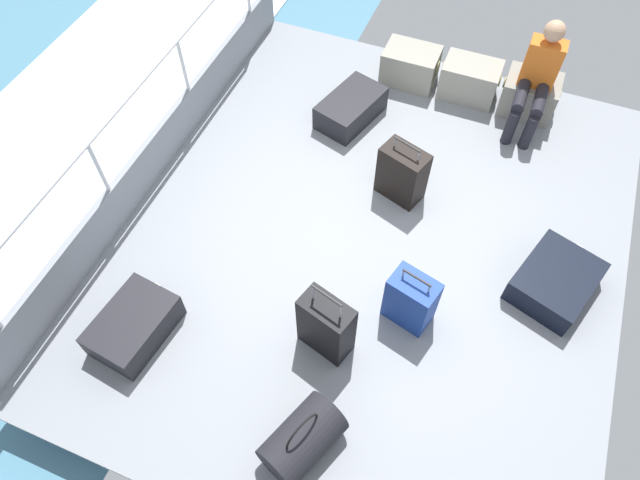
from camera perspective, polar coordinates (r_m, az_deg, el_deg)
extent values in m
cube|color=gray|center=(5.20, 5.06, 0.31)|extent=(4.40, 5.20, 0.06)
cube|color=gray|center=(5.71, -16.00, 8.44)|extent=(0.06, 5.20, 0.45)
cylinder|color=silver|center=(5.19, -20.56, 5.11)|extent=(0.04, 0.04, 1.00)
cylinder|color=silver|center=(5.91, -13.13, 14.93)|extent=(0.04, 0.04, 1.00)
cylinder|color=silver|center=(6.85, -7.09, 22.19)|extent=(0.04, 0.04, 1.00)
cylinder|color=silver|center=(5.19, -18.00, 14.22)|extent=(0.04, 4.16, 0.04)
cube|color=white|center=(6.90, -24.96, 7.97)|extent=(2.40, 7.28, 0.01)
cube|color=gray|center=(6.56, 9.03, 16.89)|extent=(0.58, 0.42, 0.39)
torus|color=tan|center=(6.56, 6.51, 18.12)|extent=(0.02, 0.12, 0.12)
torus|color=tan|center=(6.47, 11.75, 16.67)|extent=(0.02, 0.12, 0.12)
cube|color=gray|center=(6.49, 14.76, 15.25)|extent=(0.59, 0.40, 0.40)
torus|color=tan|center=(6.47, 12.24, 16.59)|extent=(0.02, 0.12, 0.12)
torus|color=tan|center=(6.44, 17.59, 14.94)|extent=(0.02, 0.12, 0.12)
cube|color=gray|center=(6.50, 20.24, 13.50)|extent=(0.54, 0.45, 0.39)
torus|color=tan|center=(6.44, 18.01, 14.82)|extent=(0.02, 0.12, 0.12)
torus|color=tan|center=(6.47, 22.86, 13.18)|extent=(0.02, 0.12, 0.12)
cube|color=orange|center=(6.20, 21.36, 16.17)|extent=(0.34, 0.20, 0.48)
sphere|color=tan|center=(5.99, 22.45, 18.77)|extent=(0.20, 0.20, 0.20)
cylinder|color=black|center=(6.08, 21.15, 12.87)|extent=(0.12, 0.40, 0.12)
cylinder|color=black|center=(6.08, 20.18, 10.12)|extent=(0.11, 0.11, 0.39)
cylinder|color=black|center=(6.07, 19.51, 13.43)|extent=(0.12, 0.40, 0.12)
cylinder|color=black|center=(6.07, 18.54, 10.66)|extent=(0.11, 0.11, 0.39)
cube|color=black|center=(6.07, 3.10, 13.07)|extent=(0.62, 0.83, 0.27)
cube|color=silver|center=(6.28, 5.22, 15.01)|extent=(0.05, 0.02, 0.08)
cube|color=black|center=(4.36, 0.62, -8.58)|extent=(0.46, 0.33, 0.60)
cylinder|color=#A5A8AD|center=(4.06, -0.71, -5.25)|extent=(0.02, 0.02, 0.17)
cylinder|color=#A5A8AD|center=(3.99, 2.07, -7.15)|extent=(0.02, 0.02, 0.17)
cylinder|color=#2D2D2D|center=(3.95, 0.68, -5.61)|extent=(0.26, 0.09, 0.02)
cube|color=white|center=(4.36, 1.57, -7.20)|extent=(0.05, 0.02, 0.08)
cube|color=black|center=(5.30, 8.23, 6.60)|extent=(0.48, 0.37, 0.56)
cylinder|color=#A5A8AD|center=(5.10, 7.51, 9.74)|extent=(0.02, 0.02, 0.10)
cylinder|color=#A5A8AD|center=(5.01, 9.85, 8.33)|extent=(0.02, 0.02, 0.10)
cylinder|color=#2D2D2D|center=(5.02, 8.75, 9.44)|extent=(0.27, 0.11, 0.02)
cube|color=silver|center=(5.25, 9.28, 8.60)|extent=(0.05, 0.02, 0.08)
cube|color=navy|center=(4.57, 9.09, -5.96)|extent=(0.42, 0.33, 0.52)
cylinder|color=#A5A8AD|center=(4.33, 8.35, -3.30)|extent=(0.02, 0.02, 0.08)
cylinder|color=#A5A8AD|center=(4.29, 10.88, -4.81)|extent=(0.02, 0.02, 0.08)
cylinder|color=#2D2D2D|center=(4.28, 9.69, -3.77)|extent=(0.24, 0.08, 0.02)
cube|color=white|center=(4.52, 10.14, -4.02)|extent=(0.05, 0.02, 0.08)
cube|color=black|center=(4.78, -18.16, -8.15)|extent=(0.55, 0.74, 0.27)
cube|color=silver|center=(4.80, -15.86, -4.51)|extent=(0.05, 0.01, 0.08)
cube|color=black|center=(5.14, 22.50, -3.84)|extent=(0.76, 0.85, 0.25)
cube|color=white|center=(5.30, 24.46, -0.77)|extent=(0.05, 0.02, 0.08)
cylinder|color=black|center=(4.20, -1.74, -19.34)|extent=(0.54, 0.66, 0.36)
torus|color=black|center=(4.01, -1.82, -18.63)|extent=(0.12, 0.29, 0.30)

